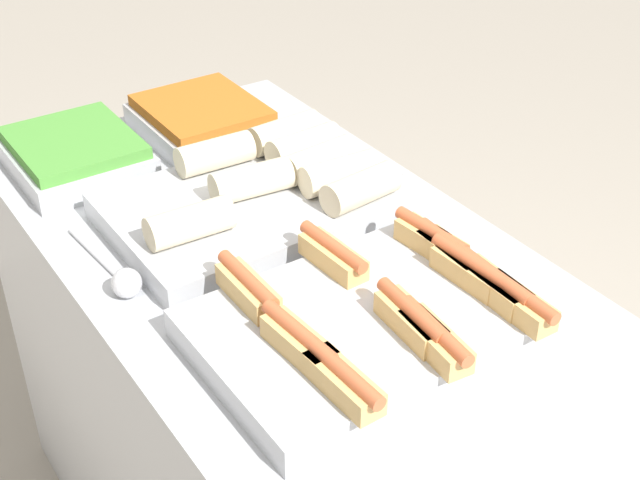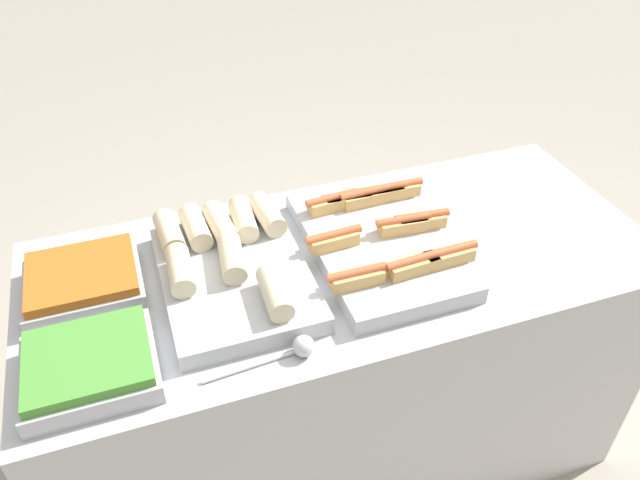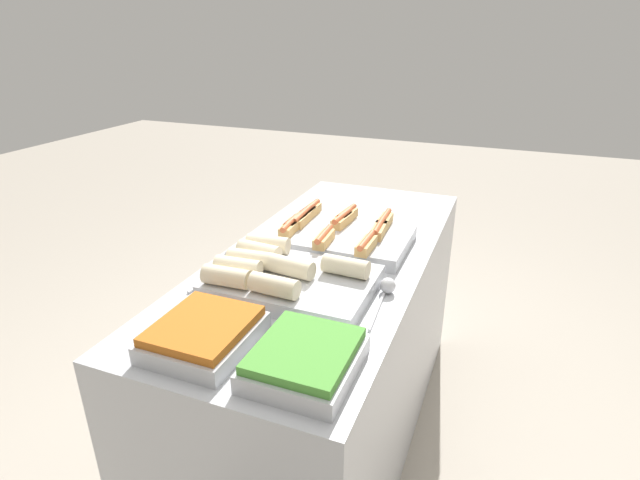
% 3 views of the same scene
% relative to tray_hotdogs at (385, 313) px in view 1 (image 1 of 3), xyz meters
% --- Properties ---
extents(tray_hotdogs, '(0.41, 0.56, 0.10)m').
position_rel_tray_hotdogs_xyz_m(tray_hotdogs, '(0.00, 0.00, 0.00)').
color(tray_hotdogs, '#B7BABF').
rests_on(tray_hotdogs, counter).
extents(tray_wraps, '(0.36, 0.50, 0.11)m').
position_rel_tray_hotdogs_xyz_m(tray_wraps, '(-0.40, 0.02, 0.01)').
color(tray_wraps, '#B7BABF').
rests_on(tray_wraps, counter).
extents(tray_side_front, '(0.28, 0.25, 0.07)m').
position_rel_tray_hotdogs_xyz_m(tray_side_front, '(-0.76, -0.20, -0.00)').
color(tray_side_front, '#B7BABF').
rests_on(tray_side_front, counter).
extents(tray_side_back, '(0.28, 0.25, 0.07)m').
position_rel_tray_hotdogs_xyz_m(tray_side_back, '(-0.76, 0.08, -0.00)').
color(tray_side_back, '#B7BABF').
rests_on(tray_side_back, counter).
extents(serving_spoon_near, '(0.26, 0.05, 0.05)m').
position_rel_tray_hotdogs_xyz_m(serving_spoon_near, '(-0.32, -0.29, -0.01)').
color(serving_spoon_near, silver).
rests_on(serving_spoon_near, counter).
extents(serving_spoon_far, '(0.27, 0.05, 0.05)m').
position_rel_tray_hotdogs_xyz_m(serving_spoon_far, '(-0.32, 0.28, -0.01)').
color(serving_spoon_far, silver).
rests_on(serving_spoon_far, counter).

